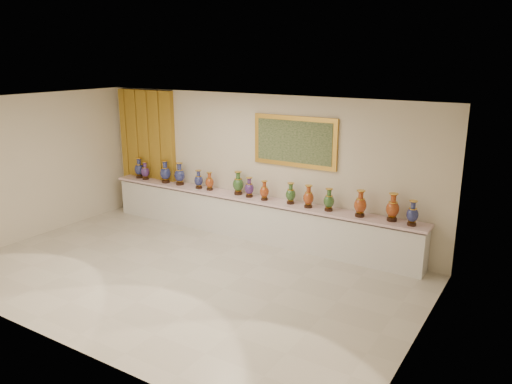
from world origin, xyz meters
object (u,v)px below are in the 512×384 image
vase_0 (139,169)px  vase_2 (165,173)px  vase_1 (145,172)px  counter (252,218)px

vase_0 → vase_2: size_ratio=0.94×
vase_0 → vase_1: bearing=-10.1°
counter → vase_0: size_ratio=14.93×
vase_0 → vase_2: bearing=-1.8°
vase_1 → vase_2: size_ratio=0.82×
vase_2 → vase_0: bearing=178.2°
vase_1 → vase_2: bearing=1.3°
counter → vase_0: (-3.18, -0.00, 0.68)m
vase_0 → vase_1: (0.23, -0.04, -0.03)m
counter → vase_2: 2.44m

